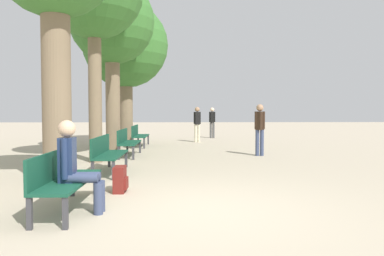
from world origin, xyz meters
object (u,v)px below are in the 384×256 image
bench_row_1 (107,152)px  backpack (120,180)px  pedestrian_far (260,126)px  tree_row_3 (126,46)px  person_seated (76,164)px  pedestrian_near (197,122)px  bench_row_0 (62,176)px  pedestrian_mid (212,121)px  bench_row_3 (138,134)px  bench_row_2 (127,140)px  tree_row_2 (112,24)px

bench_row_1 → backpack: (0.62, -2.00, -0.26)m
pedestrian_far → tree_row_3: bearing=136.9°
person_seated → pedestrian_near: pedestrian_near is taller
bench_row_1 → pedestrian_far: size_ratio=1.15×
backpack → person_seated: bearing=-106.5°
pedestrian_far → person_seated: bearing=-121.2°
bench_row_0 → tree_row_3: 11.29m
backpack → pedestrian_mid: bearing=78.2°
pedestrian_near → pedestrian_far: size_ratio=0.98×
bench_row_3 → pedestrian_mid: size_ratio=1.17×
bench_row_2 → tree_row_3: tree_row_3 is taller
bench_row_1 → bench_row_2: (0.00, 3.14, 0.00)m
backpack → pedestrian_mid: 12.94m
backpack → pedestrian_far: (3.48, 5.09, 0.70)m
person_seated → bench_row_0: bearing=145.1°
bench_row_1 → pedestrian_near: size_ratio=1.17×
bench_row_0 → tree_row_2: 8.52m
bench_row_1 → backpack: 2.11m
backpack → bench_row_3: bearing=94.3°
bench_row_1 → person_seated: person_seated is taller
bench_row_0 → tree_row_2: size_ratio=0.31×
bench_row_3 → backpack: 8.30m
bench_row_1 → pedestrian_near: (2.39, 8.19, 0.42)m
bench_row_1 → tree_row_3: 8.38m
backpack → bench_row_2: bearing=96.9°
pedestrian_far → bench_row_1: bearing=-143.0°
pedestrian_near → pedestrian_mid: size_ratio=1.00×
person_seated → backpack: 1.43m
bench_row_3 → bench_row_0: bearing=-90.0°
bench_row_0 → bench_row_3: 9.41m
bench_row_2 → backpack: 5.18m
tree_row_2 → pedestrian_near: bearing=51.0°
bench_row_2 → tree_row_2: size_ratio=0.31×
bench_row_1 → bench_row_3: same height
bench_row_2 → pedestrian_far: (4.10, -0.05, 0.43)m
pedestrian_mid → pedestrian_far: bearing=-83.7°
bench_row_2 → pedestrian_mid: pedestrian_mid is taller
pedestrian_near → pedestrian_mid: pedestrian_near is taller
tree_row_2 → pedestrian_far: tree_row_2 is taller
pedestrian_near → person_seated: bearing=-100.6°
bench_row_2 → tree_row_2: 4.11m
tree_row_3 → backpack: tree_row_3 is taller
tree_row_2 → pedestrian_mid: 8.11m
bench_row_2 → tree_row_2: tree_row_2 is taller
bench_row_2 → bench_row_3: same height
bench_row_3 → tree_row_3: bearing=117.4°
bench_row_3 → pedestrian_far: 5.21m
bench_row_1 → pedestrian_far: pedestrian_far is taller
backpack → pedestrian_near: bearing=80.2°
bench_row_2 → pedestrian_far: 4.13m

